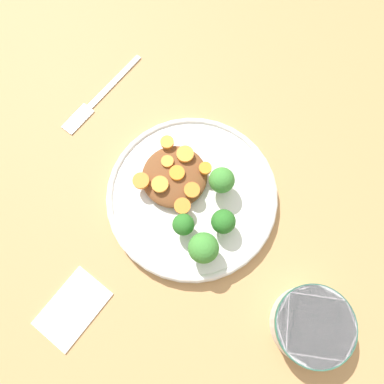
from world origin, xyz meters
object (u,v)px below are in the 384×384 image
Objects in this scene: plate at (192,196)px; dip_bowl at (312,325)px; fork at (96,100)px; napkin at (72,309)px.

dip_bowl is (-0.08, -0.25, 0.01)m from plate.
fork is 1.70× the size of napkin.
plate is 0.26m from dip_bowl.
napkin is (-0.24, 0.07, -0.01)m from plate.
dip_bowl reaches higher than napkin.
dip_bowl is 0.59× the size of fork.
fork is at bearing 72.49° from dip_bowl.
dip_bowl is 0.99× the size of napkin.
dip_bowl is at bearing -63.30° from napkin.
napkin is (-0.16, 0.31, -0.02)m from dip_bowl.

